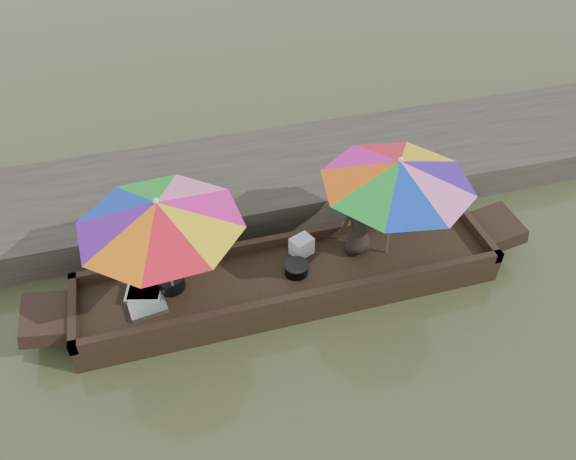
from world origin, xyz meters
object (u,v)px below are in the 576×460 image
object	(u,v)px
umbrella_bow	(166,251)
vendor	(359,222)
supply_bag	(302,246)
tray_scallop	(148,307)
charcoal_grill	(296,269)
tray_crayfish	(144,294)
boat_hull	(290,281)
cooking_pot	(170,282)
umbrella_stern	(393,208)

from	to	relation	value
umbrella_bow	vendor	bearing A→B (deg)	3.41
supply_bag	umbrella_bow	size ratio (longest dim) A/B	0.15
tray_scallop	charcoal_grill	world-z (taller)	charcoal_grill
tray_crayfish	supply_bag	size ratio (longest dim) A/B	1.58
supply_bag	umbrella_bow	xyz separation A→B (m)	(-1.76, -0.30, 0.65)
boat_hull	cooking_pot	world-z (taller)	cooking_pot
supply_bag	vendor	world-z (taller)	vendor
boat_hull	charcoal_grill	size ratio (longest dim) A/B	18.35
charcoal_grill	vendor	world-z (taller)	vendor
tray_scallop	vendor	size ratio (longest dim) A/B	0.44
cooking_pot	tray_scallop	bearing A→B (deg)	-137.87
tray_crayfish	tray_scallop	bearing A→B (deg)	-84.22
cooking_pot	supply_bag	distance (m)	1.79
tray_crayfish	charcoal_grill	size ratio (longest dim) A/B	1.47
charcoal_grill	supply_bag	bearing A→B (deg)	62.86
boat_hull	vendor	world-z (taller)	vendor
boat_hull	supply_bag	xyz separation A→B (m)	(0.25, 0.30, 0.30)
tray_crayfish	supply_bag	distance (m)	2.13
cooking_pot	umbrella_bow	size ratio (longest dim) A/B	0.19
charcoal_grill	boat_hull	bearing A→B (deg)	149.69
tray_scallop	charcoal_grill	bearing A→B (deg)	2.81
cooking_pot	tray_crayfish	distance (m)	0.35
boat_hull	tray_crayfish	distance (m)	1.89
boat_hull	tray_crayfish	xyz separation A→B (m)	(-1.87, 0.08, 0.22)
boat_hull	vendor	bearing A→B (deg)	8.63
tray_scallop	charcoal_grill	xyz separation A→B (m)	(1.92, 0.09, 0.04)
vendor	tray_scallop	bearing A→B (deg)	4.67
boat_hull	umbrella_bow	distance (m)	1.78
tray_scallop	umbrella_stern	distance (m)	3.30
cooking_pot	supply_bag	xyz separation A→B (m)	(1.78, 0.15, 0.04)
boat_hull	tray_scallop	distance (m)	1.87
cooking_pot	supply_bag	size ratio (longest dim) A/B	1.28
umbrella_stern	boat_hull	bearing A→B (deg)	180.00
tray_scallop	boat_hull	bearing A→B (deg)	4.20
tray_crayfish	umbrella_stern	distance (m)	3.31
charcoal_grill	supply_bag	world-z (taller)	supply_bag
tray_scallop	supply_bag	distance (m)	2.15
cooking_pot	umbrella_stern	distance (m)	2.97
umbrella_bow	boat_hull	bearing A→B (deg)	0.00
boat_hull	umbrella_stern	bearing A→B (deg)	0.00
supply_bag	vendor	size ratio (longest dim) A/B	0.28
vendor	umbrella_stern	distance (m)	0.49
charcoal_grill	umbrella_bow	world-z (taller)	umbrella_bow
charcoal_grill	umbrella_stern	size ratio (longest dim) A/B	0.16
boat_hull	charcoal_grill	distance (m)	0.26
cooking_pot	tray_scallop	world-z (taller)	cooking_pot
vendor	umbrella_bow	world-z (taller)	umbrella_bow
tray_crayfish	supply_bag	xyz separation A→B (m)	(2.12, 0.22, 0.09)
tray_scallop	supply_bag	bearing A→B (deg)	11.75
tray_crayfish	umbrella_bow	xyz separation A→B (m)	(0.36, -0.08, 0.73)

